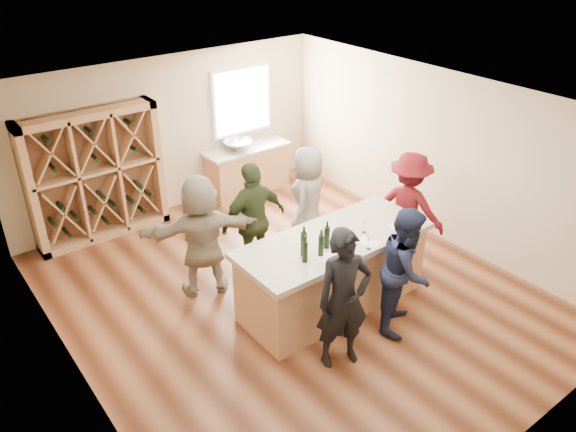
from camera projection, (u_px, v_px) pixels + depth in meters
floor at (291, 295)px, 8.21m from camera, size 6.00×7.00×0.10m
ceiling at (291, 102)px, 6.83m from camera, size 6.00×7.00×0.10m
wall_back at (170, 134)px, 10.00m from camera, size 6.00×0.10×2.80m
wall_front at (532, 353)px, 5.05m from camera, size 6.00×0.10×2.80m
wall_left at (62, 289)px, 5.89m from camera, size 0.10×7.00×2.80m
wall_right at (439, 155)px, 9.15m from camera, size 0.10×7.00×2.80m
window_frame at (242, 101)px, 10.58m from camera, size 1.30×0.06×1.30m
window_pane at (243, 101)px, 10.55m from camera, size 1.18×0.01×1.18m
wine_rack at (96, 176)px, 9.15m from camera, size 2.20×0.45×2.20m
back_counter_base at (248, 171)px, 10.96m from camera, size 1.60×0.58×0.86m
back_counter_top at (247, 149)px, 10.74m from camera, size 1.70×0.62×0.06m
sink at (238, 145)px, 10.58m from camera, size 0.54×0.54×0.19m
faucet at (232, 140)px, 10.68m from camera, size 0.02×0.02×0.30m
tasting_counter_base at (333, 274)px, 7.73m from camera, size 2.60×1.00×1.00m
tasting_counter_top at (334, 240)px, 7.47m from camera, size 2.72×1.12×0.08m
wine_bottle_b at (305, 252)px, 6.88m from camera, size 0.08×0.08×0.29m
wine_bottle_c at (304, 244)px, 6.99m from camera, size 0.09×0.09×0.33m
wine_bottle_d at (321, 245)px, 7.00m from camera, size 0.09×0.09×0.29m
wine_bottle_e at (327, 237)px, 7.16m from camera, size 0.08×0.08×0.30m
wine_glass_a at (346, 254)px, 6.94m from camera, size 0.08×0.08×0.17m
wine_glass_b at (369, 243)px, 7.15m from camera, size 0.09×0.09×0.19m
wine_glass_c at (395, 231)px, 7.43m from camera, size 0.09×0.09×0.18m
wine_glass_d at (365, 227)px, 7.53m from camera, size 0.08×0.08×0.17m
wine_glass_e at (402, 218)px, 7.76m from camera, size 0.06×0.06×0.16m
tasting_menu_a at (330, 259)px, 7.00m from camera, size 0.33×0.38×0.00m
tasting_menu_b at (369, 242)px, 7.35m from camera, size 0.26×0.32×0.00m
tasting_menu_c at (399, 227)px, 7.69m from camera, size 0.25×0.31×0.00m
person_near_left at (343, 299)px, 6.54m from camera, size 0.79×0.67×1.83m
person_near_right at (406, 269)px, 7.17m from camera, size 0.96×0.84×1.73m
person_server at (408, 208)px, 8.60m from camera, size 0.93×1.27×1.79m
person_far_mid at (254, 220)px, 8.24m from camera, size 1.07×0.56×1.81m
person_far_right at (308, 199)px, 8.92m from camera, size 1.01×0.93×1.74m
person_far_left at (202, 236)px, 7.82m from camera, size 1.80×1.17×1.83m
wine_glass_f at (322, 227)px, 7.52m from camera, size 0.07×0.07×0.18m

